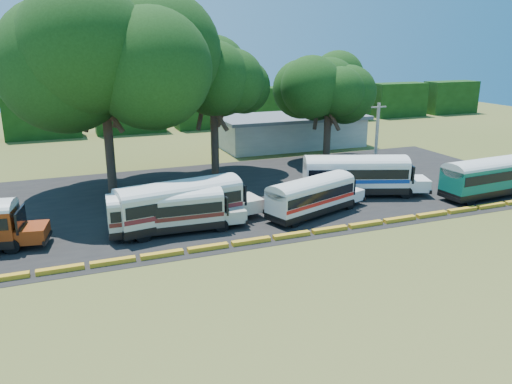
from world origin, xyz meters
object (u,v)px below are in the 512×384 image
object	(u,v)px
bus_teal	(489,175)
tree_west	(101,49)
bus_white_red	(313,194)
bus_cream_west	(169,209)

from	to	relation	value
bus_teal	tree_west	bearing A→B (deg)	152.07
tree_west	bus_white_red	bearing A→B (deg)	-41.43
bus_white_red	tree_west	size ratio (longest dim) A/B	0.54
bus_cream_west	bus_teal	distance (m)	27.66
tree_west	bus_teal	bearing A→B (deg)	-23.85
bus_cream_west	bus_teal	world-z (taller)	bus_teal
bus_cream_west	bus_white_red	bearing A→B (deg)	0.98
bus_cream_west	bus_white_red	world-z (taller)	bus_cream_west
bus_cream_west	bus_teal	xyz separation A→B (m)	(27.61, -1.55, 0.18)
bus_teal	bus_white_red	bearing A→B (deg)	171.74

